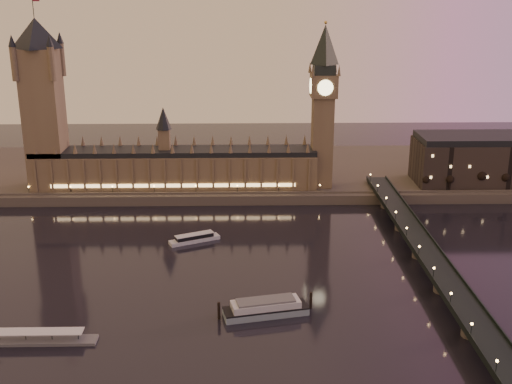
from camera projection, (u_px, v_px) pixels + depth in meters
ground at (236, 275)px, 302.24m from camera, size 700.00×700.00×0.00m
far_embankment at (280, 172)px, 458.90m from camera, size 560.00×130.00×6.00m
palace_of_westminster at (175, 163)px, 409.90m from camera, size 180.00×26.62×52.00m
victoria_tower at (42, 95)px, 394.78m from camera, size 31.68×31.68×118.00m
big_ben at (323, 97)px, 398.78m from camera, size 17.68×17.68×104.00m
westminster_bridge at (430, 263)px, 302.35m from camera, size 13.20×260.00×15.30m
bare_tree_0 at (425, 179)px, 404.00m from camera, size 5.27×5.27×10.71m
bare_tree_1 at (452, 179)px, 404.33m from camera, size 5.27×5.27×10.71m
bare_tree_2 at (479, 179)px, 404.67m from camera, size 5.27×5.27×10.71m
bare_tree_3 at (505, 178)px, 405.01m from camera, size 5.27×5.27×10.71m
cruise_boat_a at (194, 238)px, 341.16m from camera, size 27.21×16.76×4.36m
moored_barge at (266, 308)px, 264.92m from camera, size 39.66×16.88×7.43m
pontoon_pier at (41, 339)px, 245.10m from camera, size 41.97×6.99×11.19m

